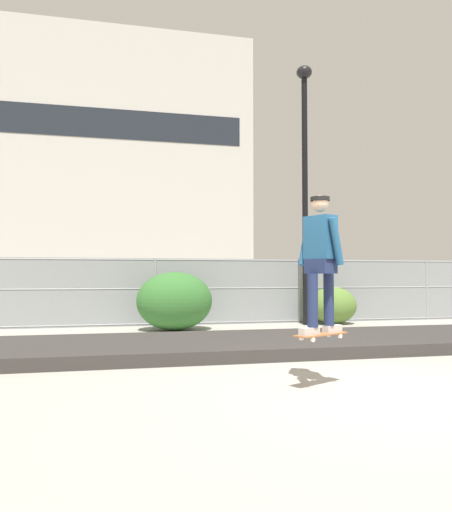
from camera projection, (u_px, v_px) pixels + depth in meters
name	position (u px, v px, depth m)	size (l,w,h in m)	color
ground_plane	(379.00, 392.00, 5.67)	(120.00, 120.00, 0.00)	#9E998E
gravel_berm	(283.00, 343.00, 9.03)	(13.32, 2.74, 0.21)	#33302D
skateboard	(321.00, 335.00, 5.90)	(0.80, 0.54, 0.07)	#9E5B33
skater	(320.00, 255.00, 5.94)	(0.69, 0.62, 1.72)	#B2ADA8
chain_fence	(230.00, 291.00, 13.50)	(21.04, 0.06, 1.85)	gray
street_lamp	(305.00, 164.00, 13.47)	(0.44, 0.44, 7.34)	black
parked_car_near	(151.00, 292.00, 15.47)	(4.51, 2.16, 1.66)	black
parked_car_mid	(308.00, 291.00, 16.48)	(4.45, 2.05, 1.66)	#B7BABF
library_building	(76.00, 173.00, 46.05)	(31.46, 15.02, 22.49)	#B2AFA8
shrub_left	(175.00, 301.00, 11.98)	(1.90, 1.56, 1.47)	#336B2D
shrub_center	(333.00, 305.00, 13.50)	(1.36, 1.11, 1.05)	#567A33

